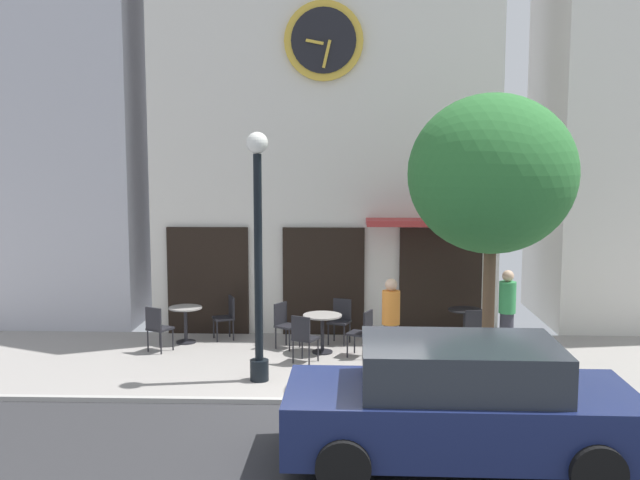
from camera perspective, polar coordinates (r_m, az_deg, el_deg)
name	(u,v)px	position (r m, az deg, el deg)	size (l,w,h in m)	color
ground_plane	(350,425)	(10.85, 2.39, -14.20)	(25.18, 10.62, 0.13)	gray
clock_building	(325,39)	(16.67, 0.41, 15.33)	(7.43, 3.33, 12.26)	silver
street_lamp	(258,257)	(12.32, -4.82, -1.29)	(0.36, 0.36, 4.21)	black
street_tree	(492,175)	(12.21, 13.23, 4.97)	(2.73, 2.46, 4.82)	brown
cafe_table_near_door	(186,318)	(15.30, -10.41, -5.99)	(0.68, 0.68, 0.74)	black
cafe_table_center_right	(322,325)	(14.30, 0.19, -6.62)	(0.75, 0.75, 0.75)	black
cafe_table_center_left	(465,320)	(15.20, 11.20, -6.12)	(0.68, 0.68, 0.73)	black
cafe_chair_by_entrance	(341,317)	(15.04, 1.61, -6.04)	(0.51, 0.51, 0.90)	black
cafe_chair_right_end	(474,328)	(14.42, 11.86, -6.74)	(0.42, 0.42, 0.90)	black
cafe_chair_near_tree	(227,314)	(15.46, -7.23, -5.74)	(0.52, 0.52, 0.90)	black
cafe_chair_outer	(303,335)	(13.60, -1.30, -7.42)	(0.54, 0.54, 0.90)	black
cafe_chair_curbside	(284,322)	(14.69, -2.79, -6.35)	(0.55, 0.55, 0.90)	black
cafe_chair_facing_street	(157,325)	(14.70, -12.55, -6.50)	(0.54, 0.54, 0.90)	black
cafe_chair_near_lamp	(363,330)	(14.04, 3.38, -6.98)	(0.53, 0.53, 0.90)	black
pedestrian_green	(507,312)	(14.41, 14.33, -5.46)	(0.33, 0.33, 1.67)	#2D2D38
pedestrian_orange	(391,323)	(13.12, 5.52, -6.48)	(0.43, 0.43, 1.67)	#2D2D38
parked_car_navy	(459,404)	(9.48, 10.76, -12.44)	(4.33, 2.08, 1.55)	navy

